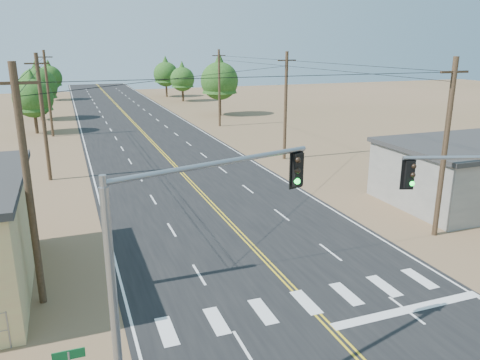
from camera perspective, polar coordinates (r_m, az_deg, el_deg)
name	(u,v)px	position (r m, az deg, el deg)	size (l,w,h in m)	color
road	(183,174)	(40.02, -7.01, 0.75)	(15.00, 200.00, 0.02)	black
utility_pole_left_near	(28,188)	(20.39, -24.40, -0.84)	(1.80, 0.30, 10.00)	#4C3826
utility_pole_left_mid	(43,117)	(39.98, -22.86, 7.08)	(1.80, 0.30, 10.00)	#4C3826
utility_pole_left_far	(48,93)	(59.85, -22.33, 9.77)	(1.80, 0.30, 10.00)	#4C3826
utility_pole_right_near	(445,148)	(28.04, 23.71, 3.58)	(1.80, 0.30, 10.00)	#4C3826
utility_pole_right_mid	(286,105)	(44.37, 5.58, 9.04)	(1.80, 0.30, 10.00)	#4C3826
utility_pole_right_far	(219,88)	(62.86, -2.54, 11.19)	(1.80, 0.30, 10.00)	#4C3826
signal_mast_left	(179,244)	(13.55, -7.49, -7.72)	(6.72, 2.08, 7.49)	gray
tree_left_near	(33,94)	(62.75, -23.97, 9.56)	(4.73, 4.73, 7.88)	#3F2D1E
tree_left_mid	(38,83)	(74.08, -23.43, 10.84)	(5.24, 5.24, 8.74)	#3F2D1E
tree_left_far	(49,75)	(100.12, -22.24, 11.73)	(4.72, 4.72, 7.87)	#3F2D1E
tree_right_near	(219,77)	(72.77, -2.52, 12.43)	(5.71, 5.71, 9.52)	#3F2D1E
tree_right_mid	(182,77)	(92.06, -7.05, 12.39)	(4.58, 4.58, 7.63)	#3F2D1E
tree_right_far	(166,72)	(100.69, -9.04, 12.92)	(5.06, 5.06, 8.44)	#3F2D1E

